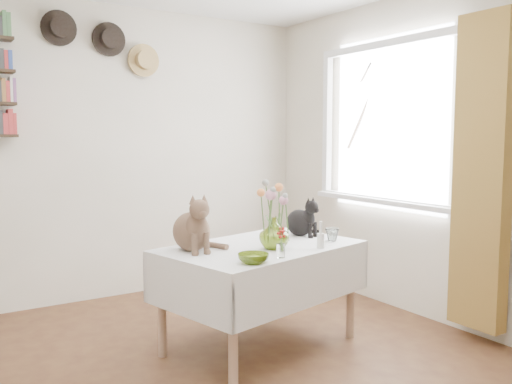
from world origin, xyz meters
TOP-DOWN VIEW (x-y plane):
  - room at (0.00, 0.00)m, footprint 4.08×4.58m
  - window at (1.97, 0.80)m, footprint 0.12×1.52m
  - curtain at (1.90, -0.12)m, footprint 0.12×0.38m
  - dining_table at (0.61, 0.59)m, footprint 1.42×1.08m
  - tabby_cat at (0.16, 0.71)m, footprint 0.27×0.33m
  - black_cat at (1.04, 0.75)m, footprint 0.25×0.29m
  - flower_vase at (0.62, 0.46)m, footprint 0.21×0.21m
  - green_bowl at (0.30, 0.20)m, footprint 0.22×0.22m
  - drinking_glass at (1.11, 0.46)m, footprint 0.13×0.13m
  - candlestick at (0.88, 0.32)m, footprint 0.05×0.05m
  - berry_jar at (0.51, 0.23)m, footprint 0.05×0.05m
  - porcelain_figurine at (1.08, 0.74)m, footprint 0.05×0.05m
  - flower_bouquet at (0.62, 0.47)m, footprint 0.17×0.13m
  - wall_hats at (0.12, 2.19)m, footprint 0.98×0.09m

SIDE VIEW (x-z plane):
  - dining_table at x=0.61m, z-range 0.17..0.86m
  - green_bowl at x=0.30m, z-range 0.68..0.74m
  - porcelain_figurine at x=1.08m, z-range 0.68..0.76m
  - drinking_glass at x=1.11m, z-range 0.68..0.77m
  - candlestick at x=0.88m, z-range 0.65..0.83m
  - berry_jar at x=0.51m, z-range 0.67..0.88m
  - flower_vase at x=0.62m, z-range 0.68..0.88m
  - black_cat at x=1.04m, z-range 0.68..0.97m
  - tabby_cat at x=0.16m, z-range 0.68..1.05m
  - flower_bouquet at x=0.62m, z-range 0.83..1.22m
  - curtain at x=1.90m, z-range 0.10..2.20m
  - room at x=0.00m, z-range -0.04..2.54m
  - window at x=1.97m, z-range 0.74..2.06m
  - wall_hats at x=0.12m, z-range 1.93..2.41m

